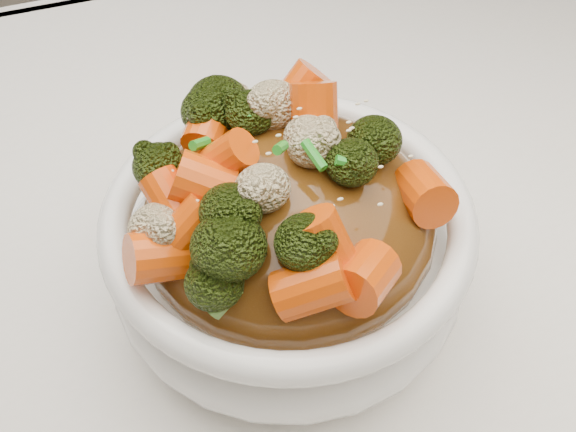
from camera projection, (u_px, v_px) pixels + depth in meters
name	position (u px, v px, depth m)	size (l,w,h in m)	color
tablecloth	(312.00, 248.00, 0.52)	(1.20, 0.80, 0.04)	white
bowl	(288.00, 251.00, 0.44)	(0.23, 0.23, 0.09)	white
sauce_base	(288.00, 219.00, 0.41)	(0.18, 0.18, 0.10)	#532F0E
carrots	(288.00, 139.00, 0.37)	(0.18, 0.18, 0.05)	#E24B07
broccoli	(288.00, 140.00, 0.37)	(0.18, 0.18, 0.05)	black
cauliflower	(288.00, 143.00, 0.37)	(0.18, 0.18, 0.04)	beige
scallions	(288.00, 137.00, 0.36)	(0.14, 0.14, 0.02)	#22891F
sesame_seeds	(288.00, 137.00, 0.36)	(0.16, 0.16, 0.01)	beige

